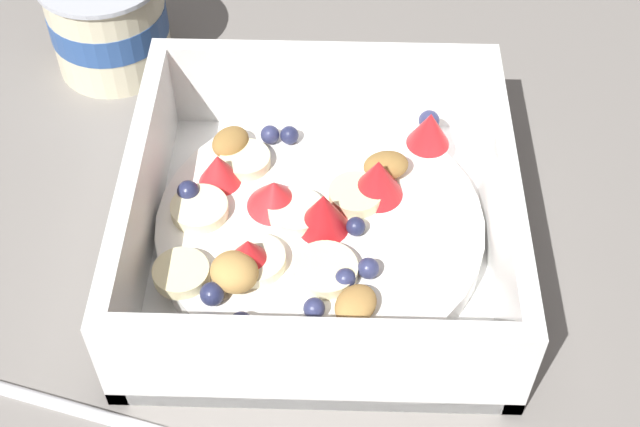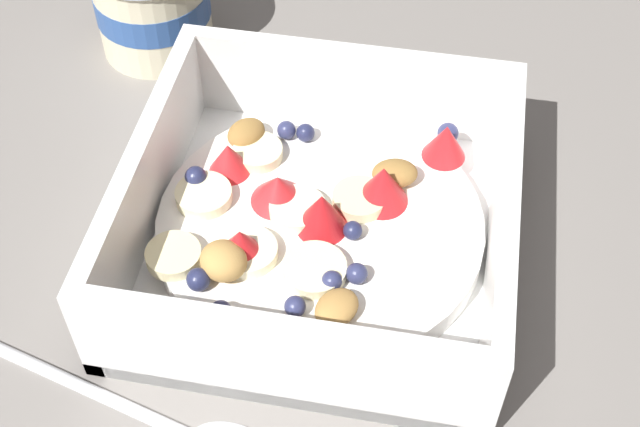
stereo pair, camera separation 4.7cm
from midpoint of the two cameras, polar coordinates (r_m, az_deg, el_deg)
The scene contains 3 objects.
ground_plane at distance 0.48m, azimuth -0.54°, elevation -3.81°, with size 2.40×2.40×0.00m, color gray.
fruit_bowl at distance 0.48m, azimuth -2.96°, elevation -0.81°, with size 0.20×0.20×0.07m.
yogurt_cup at distance 0.61m, azimuth -15.89°, elevation 11.93°, with size 0.08×0.08×0.07m.
Camera 1 is at (-0.29, 0.01, 0.39)m, focal length 48.92 mm.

